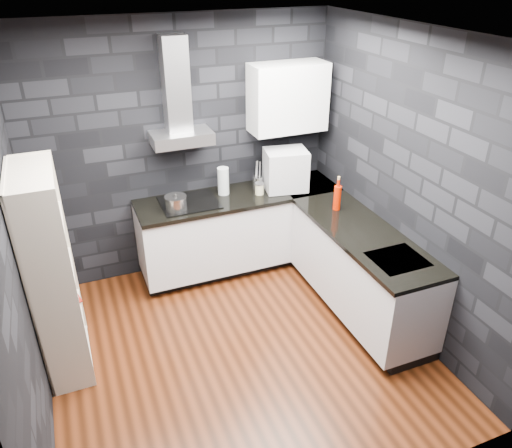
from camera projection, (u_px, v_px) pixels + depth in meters
ground at (239, 349)px, 4.54m from camera, size 3.20×3.20×0.00m
ceiling at (232, 35)px, 3.24m from camera, size 3.20×3.20×0.00m
wall_back at (183, 151)px, 5.21m from camera, size 3.20×0.05×2.70m
wall_front at (344, 355)px, 2.57m from camera, size 3.20×0.05×2.70m
wall_left at (9, 261)px, 3.36m from camera, size 0.05×3.20×2.70m
wall_right at (408, 186)px, 4.43m from camera, size 0.05×3.20×2.70m
toekick_back at (239, 260)px, 5.77m from camera, size 2.18×0.50×0.10m
toekick_right at (360, 304)px, 5.04m from camera, size 0.50×1.78×0.10m
counter_back_cab at (240, 229)px, 5.53m from camera, size 2.20×0.60×0.76m
counter_right_cab at (361, 270)px, 4.82m from camera, size 0.60×1.80×0.76m
counter_back_top at (240, 197)px, 5.33m from camera, size 2.20×0.62×0.04m
counter_right_top at (364, 234)px, 4.62m from camera, size 0.62×1.80×0.04m
counter_corner_top at (306, 185)px, 5.60m from camera, size 0.62×0.62×0.04m
hood_body at (182, 138)px, 4.94m from camera, size 0.60×0.34×0.12m
hood_chimney at (176, 84)px, 4.75m from camera, size 0.24×0.20×0.90m
upper_cabinet at (288, 98)px, 5.17m from camera, size 0.80×0.35×0.70m
cooktop at (189, 202)px, 5.15m from camera, size 0.58×0.50×0.01m
sink_rim at (398, 259)px, 4.21m from camera, size 0.44×0.40×0.01m
pot at (176, 203)px, 4.97m from camera, size 0.24×0.24×0.13m
glass_vase at (223, 181)px, 5.28m from camera, size 0.13×0.13×0.29m
storage_jar at (259, 189)px, 5.31m from camera, size 0.12×0.12×0.11m
utensil_crock at (258, 183)px, 5.43m from camera, size 0.13×0.13×0.14m
appliance_garage at (286, 170)px, 5.35m from camera, size 0.49×0.41×0.44m
red_bottle at (337, 198)px, 4.96m from camera, size 0.08×0.08×0.25m
bookshelf at (52, 275)px, 4.00m from camera, size 0.35×0.80×1.80m
fruit_bowl at (52, 279)px, 3.88m from camera, size 0.24×0.24×0.05m
book_red at (60, 294)px, 4.32m from camera, size 0.15×0.05×0.20m
book_second at (55, 292)px, 4.30m from camera, size 0.13×0.11×0.20m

